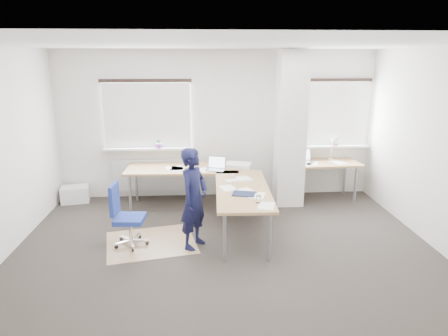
{
  "coord_description": "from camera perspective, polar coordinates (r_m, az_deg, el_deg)",
  "views": [
    {
      "loc": [
        -0.36,
        -5.06,
        2.63
      ],
      "look_at": [
        0.04,
        0.9,
        0.99
      ],
      "focal_mm": 32.0,
      "sensor_mm": 36.0,
      "label": 1
    }
  ],
  "objects": [
    {
      "name": "ground",
      "position": [
        5.71,
        0.24,
        -12.02
      ],
      "size": [
        6.0,
        6.0,
        0.0
      ],
      "primitive_type": "plane",
      "color": "#2A2522",
      "rests_on": "ground"
    },
    {
      "name": "room_shell",
      "position": [
        5.61,
        1.81,
        6.32
      ],
      "size": [
        6.04,
        5.04,
        2.82
      ],
      "color": "silver",
      "rests_on": "ground"
    },
    {
      "name": "floor_mat",
      "position": [
        6.1,
        -10.39,
        -10.41
      ],
      "size": [
        1.46,
        1.31,
        0.01
      ],
      "primitive_type": "cube",
      "rotation": [
        0.0,
        0.0,
        0.21
      ],
      "color": "#9B7955",
      "rests_on": "ground"
    },
    {
      "name": "white_crate",
      "position": [
        8.07,
        -20.48,
        -3.53
      ],
      "size": [
        0.56,
        0.44,
        0.3
      ],
      "primitive_type": "cube",
      "rotation": [
        0.0,
        0.0,
        0.2
      ],
      "color": "white",
      "rests_on": "ground"
    },
    {
      "name": "desk_main",
      "position": [
        6.64,
        -1.57,
        -1.59
      ],
      "size": [
        2.41,
        2.69,
        0.96
      ],
      "rotation": [
        0.0,
        0.0,
        -0.04
      ],
      "color": "olive",
      "rests_on": "ground"
    },
    {
      "name": "desk_side",
      "position": [
        7.82,
        13.71,
        0.54
      ],
      "size": [
        1.44,
        0.78,
        1.22
      ],
      "rotation": [
        0.0,
        0.0,
        0.05
      ],
      "color": "olive",
      "rests_on": "ground"
    },
    {
      "name": "task_chair",
      "position": [
        5.99,
        -13.54,
        -8.4
      ],
      "size": [
        0.5,
        0.5,
        0.93
      ],
      "rotation": [
        0.0,
        0.0,
        -0.08
      ],
      "color": "navy",
      "rests_on": "ground"
    },
    {
      "name": "person",
      "position": [
        5.64,
        -4.33,
        -4.4
      ],
      "size": [
        0.57,
        0.63,
        1.45
      ],
      "primitive_type": "imported",
      "rotation": [
        0.0,
        0.0,
        1.05
      ],
      "color": "black",
      "rests_on": "ground"
    }
  ]
}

